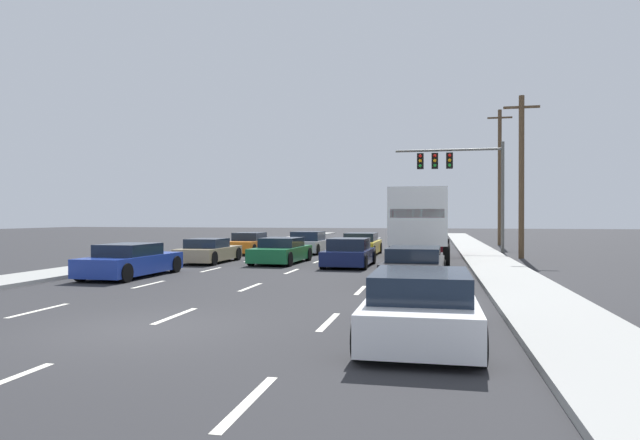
# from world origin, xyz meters

# --- Properties ---
(ground_plane) EXTENTS (140.00, 140.00, 0.00)m
(ground_plane) POSITION_xyz_m (0.00, 25.00, 0.00)
(ground_plane) COLOR #2B2B2D
(sidewalk_right) EXTENTS (2.23, 80.00, 0.14)m
(sidewalk_right) POSITION_xyz_m (8.06, 20.00, 0.07)
(sidewalk_right) COLOR #9E9E99
(sidewalk_right) RESTS_ON ground_plane
(sidewalk_left) EXTENTS (2.23, 80.00, 0.14)m
(sidewalk_left) POSITION_xyz_m (-8.06, 20.00, 0.07)
(sidewalk_left) COLOR #9E9E99
(sidewalk_left) RESTS_ON ground_plane
(lane_markings) EXTENTS (6.94, 57.00, 0.01)m
(lane_markings) POSITION_xyz_m (-0.00, 18.96, 0.00)
(lane_markings) COLOR silver
(lane_markings) RESTS_ON ground_plane
(car_orange) EXTENTS (1.85, 4.29, 1.23)m
(car_orange) POSITION_xyz_m (-5.14, 21.26, 0.57)
(car_orange) COLOR orange
(car_orange) RESTS_ON ground_plane
(car_tan) EXTENTS (1.91, 4.14, 1.14)m
(car_tan) POSITION_xyz_m (-4.90, 14.73, 0.52)
(car_tan) COLOR tan
(car_tan) RESTS_ON ground_plane
(car_blue) EXTENTS (1.98, 4.52, 1.20)m
(car_blue) POSITION_xyz_m (-5.18, 8.40, 0.56)
(car_blue) COLOR #1E389E
(car_blue) RESTS_ON ground_plane
(car_silver) EXTENTS (2.08, 4.24, 1.29)m
(car_silver) POSITION_xyz_m (-1.78, 22.19, 0.59)
(car_silver) COLOR #B7BABF
(car_silver) RESTS_ON ground_plane
(car_green) EXTENTS (2.09, 4.43, 1.18)m
(car_green) POSITION_xyz_m (-1.47, 15.14, 0.55)
(car_green) COLOR #196B38
(car_green) RESTS_ON ground_plane
(car_yellow) EXTENTS (1.98, 4.57, 1.25)m
(car_yellow) POSITION_xyz_m (1.48, 21.23, 0.59)
(car_yellow) COLOR yellow
(car_yellow) RESTS_ON ground_plane
(car_navy) EXTENTS (1.98, 4.02, 1.23)m
(car_navy) POSITION_xyz_m (1.88, 14.11, 0.57)
(car_navy) COLOR #141E4C
(car_navy) RESTS_ON ground_plane
(box_truck) EXTENTS (2.79, 8.90, 3.41)m
(box_truck) POSITION_xyz_m (4.91, 17.62, 1.98)
(box_truck) COLOR white
(box_truck) RESTS_ON ground_plane
(car_black) EXTENTS (2.05, 4.75, 1.19)m
(car_black) POSITION_xyz_m (4.89, 8.43, 0.56)
(car_black) COLOR black
(car_black) RESTS_ON ground_plane
(car_white) EXTENTS (1.96, 4.56, 1.21)m
(car_white) POSITION_xyz_m (5.30, 0.26, 0.57)
(car_white) COLOR white
(car_white) RESTS_ON ground_plane
(traffic_signal_mast) EXTENTS (6.51, 0.69, 6.69)m
(traffic_signal_mast) POSITION_xyz_m (6.59, 25.19, 5.13)
(traffic_signal_mast) COLOR #595B56
(traffic_signal_mast) RESTS_ON ground_plane
(utility_pole_mid) EXTENTS (1.80, 0.28, 8.43)m
(utility_pole_mid) POSITION_xyz_m (9.92, 20.47, 4.35)
(utility_pole_mid) COLOR brown
(utility_pole_mid) RESTS_ON ground_plane
(utility_pole_far) EXTENTS (1.80, 0.28, 10.25)m
(utility_pole_far) POSITION_xyz_m (10.34, 34.04, 5.27)
(utility_pole_far) COLOR brown
(utility_pole_far) RESTS_ON ground_plane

